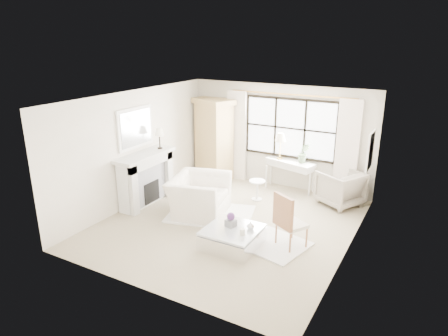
{
  "coord_description": "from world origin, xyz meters",
  "views": [
    {
      "loc": [
        3.73,
        -6.88,
        3.86
      ],
      "look_at": [
        -0.23,
        0.2,
        1.17
      ],
      "focal_mm": 32.0,
      "sensor_mm": 36.0,
      "label": 1
    }
  ],
  "objects_px": {
    "armoire": "(214,138)",
    "club_armchair": "(199,196)",
    "console_table": "(290,175)",
    "coffee_table": "(232,238)"
  },
  "relations": [
    {
      "from": "club_armchair",
      "to": "coffee_table",
      "type": "relative_size",
      "value": 1.34
    },
    {
      "from": "coffee_table",
      "to": "club_armchair",
      "type": "bearing_deg",
      "value": 144.56
    },
    {
      "from": "armoire",
      "to": "club_armchair",
      "type": "relative_size",
      "value": 1.67
    },
    {
      "from": "armoire",
      "to": "console_table",
      "type": "xyz_separation_m",
      "value": [
        2.25,
        0.08,
        -0.74
      ]
    },
    {
      "from": "console_table",
      "to": "coffee_table",
      "type": "relative_size",
      "value": 1.37
    },
    {
      "from": "console_table",
      "to": "coffee_table",
      "type": "xyz_separation_m",
      "value": [
        0.1,
        -3.37,
        -0.22
      ]
    },
    {
      "from": "console_table",
      "to": "coffee_table",
      "type": "bearing_deg",
      "value": -72.94
    },
    {
      "from": "club_armchair",
      "to": "coffee_table",
      "type": "height_order",
      "value": "club_armchair"
    },
    {
      "from": "armoire",
      "to": "club_armchair",
      "type": "height_order",
      "value": "armoire"
    },
    {
      "from": "console_table",
      "to": "club_armchair",
      "type": "relative_size",
      "value": 1.02
    }
  ]
}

